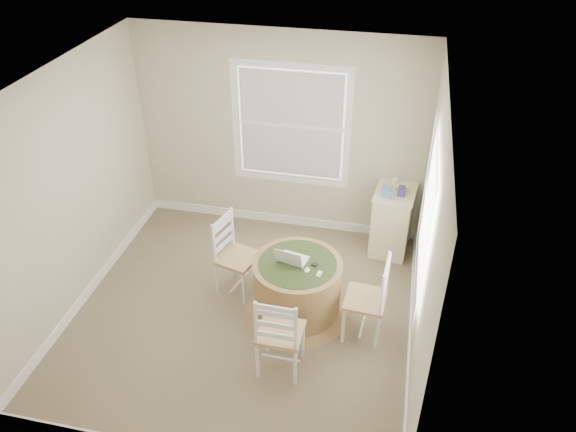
% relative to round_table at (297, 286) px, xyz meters
% --- Properties ---
extents(room, '(3.64, 3.64, 2.64)m').
position_rel_round_table_xyz_m(room, '(-0.40, 0.02, 0.93)').
color(room, '#7F6F50').
rests_on(room, ground).
extents(round_table, '(1.13, 1.13, 0.68)m').
position_rel_round_table_xyz_m(round_table, '(0.00, 0.00, 0.00)').
color(round_table, '#A47949').
rests_on(round_table, ground).
extents(chair_left, '(0.50, 0.51, 0.95)m').
position_rel_round_table_xyz_m(chair_left, '(-0.71, 0.20, 0.11)').
color(chair_left, white).
rests_on(chair_left, ground).
extents(chair_near, '(0.43, 0.41, 0.95)m').
position_rel_round_table_xyz_m(chair_near, '(0.00, -0.80, 0.11)').
color(chair_near, white).
rests_on(chair_near, ground).
extents(chair_right, '(0.43, 0.45, 0.95)m').
position_rel_round_table_xyz_m(chair_right, '(0.73, -0.17, 0.11)').
color(chair_right, white).
rests_on(chair_right, ground).
extents(laptop, '(0.34, 0.31, 0.21)m').
position_rel_round_table_xyz_m(laptop, '(-0.06, 0.03, 0.33)').
color(laptop, white).
rests_on(laptop, round_table).
extents(mouse, '(0.06, 0.09, 0.03)m').
position_rel_round_table_xyz_m(mouse, '(0.12, -0.09, 0.31)').
color(mouse, white).
rests_on(mouse, round_table).
extents(phone, '(0.06, 0.09, 0.02)m').
position_rel_round_table_xyz_m(phone, '(0.25, -0.12, 0.30)').
color(phone, '#B7BABF').
rests_on(phone, round_table).
extents(keys, '(0.07, 0.06, 0.02)m').
position_rel_round_table_xyz_m(keys, '(0.18, 0.01, 0.31)').
color(keys, black).
rests_on(keys, round_table).
extents(corner_chest, '(0.54, 0.68, 0.84)m').
position_rel_round_table_xyz_m(corner_chest, '(0.91, 1.39, 0.05)').
color(corner_chest, '#F8EBBA').
rests_on(corner_chest, ground).
extents(tissue_box, '(0.13, 0.13, 0.10)m').
position_rel_round_table_xyz_m(tissue_box, '(0.80, 1.24, 0.52)').
color(tissue_box, '#5380BE').
rests_on(tissue_box, corner_chest).
extents(box_yellow, '(0.16, 0.11, 0.06)m').
position_rel_round_table_xyz_m(box_yellow, '(0.98, 1.44, 0.50)').
color(box_yellow, '#E4E350').
rests_on(box_yellow, corner_chest).
extents(box_blue, '(0.09, 0.09, 0.12)m').
position_rel_round_table_xyz_m(box_blue, '(0.98, 1.29, 0.53)').
color(box_blue, '#332F8F').
rests_on(box_blue, corner_chest).
extents(cup_cream, '(0.07, 0.07, 0.09)m').
position_rel_round_table_xyz_m(cup_cream, '(0.88, 1.54, 0.52)').
color(cup_cream, beige).
rests_on(cup_cream, corner_chest).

